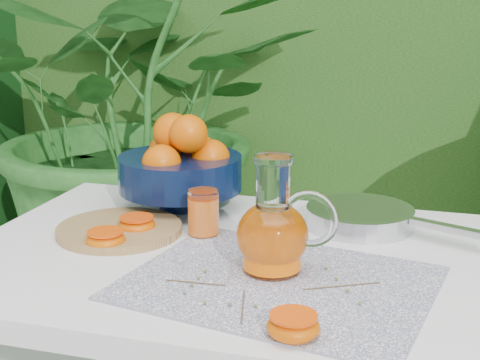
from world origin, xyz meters
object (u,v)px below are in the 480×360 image
(juice_pitcher, at_px, (274,232))
(cutting_board, at_px, (120,230))
(saute_pan, at_px, (361,216))
(fruit_bowl, at_px, (181,165))
(white_table, at_px, (237,293))

(juice_pitcher, bearing_deg, cutting_board, 162.04)
(cutting_board, relative_size, saute_pan, 0.62)
(fruit_bowl, xyz_separation_m, saute_pan, (0.39, -0.02, -0.07))
(white_table, xyz_separation_m, fruit_bowl, (-0.19, 0.22, 0.18))
(cutting_board, distance_m, saute_pan, 0.48)
(saute_pan, bearing_deg, white_table, -134.81)
(white_table, distance_m, fruit_bowl, 0.34)
(white_table, distance_m, juice_pitcher, 0.19)
(cutting_board, height_order, juice_pitcher, juice_pitcher)
(saute_pan, bearing_deg, fruit_bowl, 176.96)
(cutting_board, bearing_deg, white_table, -7.18)
(white_table, bearing_deg, juice_pitcher, -41.93)
(cutting_board, height_order, fruit_bowl, fruit_bowl)
(white_table, height_order, fruit_bowl, fruit_bowl)
(cutting_board, relative_size, fruit_bowl, 0.74)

